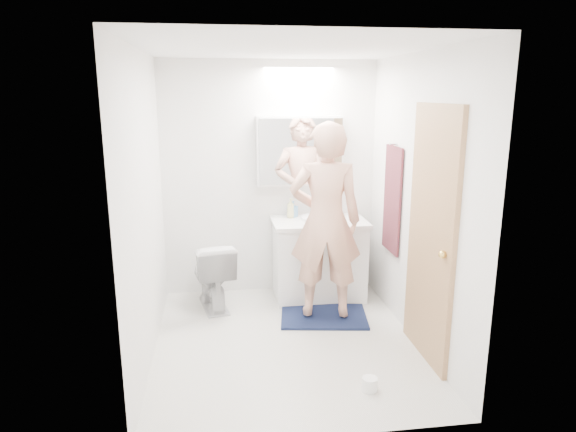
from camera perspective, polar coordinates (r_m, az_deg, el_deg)
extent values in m
plane|color=silver|center=(4.47, -0.20, -14.00)|extent=(2.50, 2.50, 0.00)
plane|color=white|center=(3.97, -0.23, 18.38)|extent=(2.50, 2.50, 0.00)
plane|color=white|center=(5.27, -2.05, 4.11)|extent=(2.50, 0.00, 2.50)
plane|color=white|center=(2.86, 3.18, -4.14)|extent=(2.50, 0.00, 2.50)
plane|color=white|center=(4.06, -15.80, 0.70)|extent=(0.00, 2.50, 2.50)
plane|color=white|center=(4.33, 14.36, 1.61)|extent=(0.00, 2.50, 2.50)
cube|color=white|center=(5.26, 3.46, -5.02)|extent=(0.90, 0.55, 0.78)
cube|color=white|center=(5.15, 3.52, -0.69)|extent=(0.95, 0.58, 0.04)
cylinder|color=white|center=(5.17, 3.46, -0.24)|extent=(0.36, 0.36, 0.03)
cylinder|color=silver|center=(5.33, 3.07, 0.93)|extent=(0.02, 0.02, 0.16)
cube|color=white|center=(5.19, 1.33, 7.32)|extent=(0.88, 0.14, 0.70)
cube|color=silver|center=(5.12, 1.47, 7.22)|extent=(0.84, 0.01, 0.66)
imported|color=silver|center=(5.08, -8.50, -6.47)|extent=(0.50, 0.73, 0.68)
cube|color=#141E3E|center=(4.91, 4.03, -11.18)|extent=(0.87, 0.66, 0.02)
imported|color=tan|center=(4.60, 4.22, -0.58)|extent=(0.71, 0.52, 1.79)
cube|color=tan|center=(4.06, 15.77, -2.19)|extent=(0.04, 0.80, 2.00)
sphere|color=gold|center=(3.80, 16.96, -4.15)|extent=(0.06, 0.06, 0.06)
cube|color=#111636|center=(4.85, 11.62, 1.80)|extent=(0.02, 0.42, 1.00)
cylinder|color=silver|center=(4.77, 11.77, 7.92)|extent=(0.07, 0.02, 0.02)
imported|color=#C9C582|center=(5.22, 0.29, 0.90)|extent=(0.11, 0.11, 0.20)
imported|color=#62A0D3|center=(5.25, 0.59, 0.79)|extent=(0.11, 0.11, 0.17)
imported|color=#4163C3|center=(5.32, 5.28, 0.44)|extent=(0.11, 0.11, 0.08)
cylinder|color=white|center=(3.86, 9.17, -18.15)|extent=(0.11, 0.11, 0.10)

